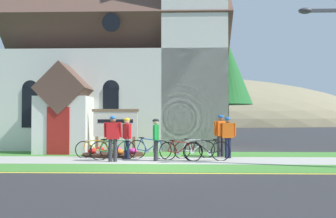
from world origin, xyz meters
name	(u,v)px	position (x,y,z in m)	size (l,w,h in m)	color
ground	(159,155)	(0.00, 4.00, 0.00)	(140.00, 140.00, 0.00)	#2B2B2D
sidewalk_slab	(93,160)	(-2.40, 1.97, 0.01)	(32.00, 2.47, 0.01)	#A8A59E
grass_verge	(77,168)	(-2.40, -0.24, 0.00)	(32.00, 1.95, 0.01)	#427F33
church_lawn	(106,154)	(-2.40, 4.42, 0.00)	(24.00, 2.43, 0.01)	#427F33
curb_paint_stripe	(67,173)	(-2.40, -1.36, 0.00)	(28.00, 0.16, 0.01)	yellow
church_building	(132,62)	(-1.84, 9.22, 4.84)	(11.78, 9.79, 14.05)	silver
church_sign	(115,124)	(-1.97, 4.39, 1.33)	(2.10, 0.12, 2.02)	#7F6047
flower_bed	(113,153)	(-1.97, 3.82, 0.08)	(2.60, 2.60, 0.34)	#382319
bicycle_blue	(194,149)	(1.50, 2.77, 0.37)	(1.68, 0.58, 0.82)	black
bicycle_silver	(96,149)	(-2.47, 2.71, 0.36)	(1.72, 0.18, 0.80)	black
bicycle_red	(180,151)	(0.92, 1.98, 0.37)	(1.64, 0.64, 0.79)	black
bicycle_yellow	(149,149)	(-0.30, 2.54, 0.39)	(1.77, 0.46, 0.87)	black
bicycle_orange	(207,151)	(1.94, 1.80, 0.39)	(1.80, 0.26, 0.84)	black
bicycle_white	(113,150)	(-1.68, 2.15, 0.38)	(1.71, 0.60, 0.83)	black
cyclist_in_blue_jersey	(113,135)	(-1.55, 1.43, 0.99)	(0.67, 0.29, 1.69)	#2D2D33
cyclist_in_red_jersey	(156,137)	(0.01, 1.72, 0.92)	(0.28, 0.67, 1.59)	#2D2D33
cyclist_in_green_jersey	(228,134)	(2.83, 2.78, 0.96)	(0.65, 0.28, 1.65)	#191E38
cyclist_in_orange_jersey	(221,132)	(2.61, 3.35, 1.03)	(0.58, 0.54, 1.74)	#2D2D33
cyclist_in_white_jersey	(127,135)	(-1.19, 2.53, 0.94)	(0.40, 0.69, 1.61)	#191E38
roadside_conifer	(226,71)	(3.80, 11.12, 4.55)	(3.27, 3.27, 6.68)	#3D2D1E
distant_hill	(155,125)	(-4.87, 76.02, 0.00)	(100.51, 52.30, 22.67)	#847A5B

